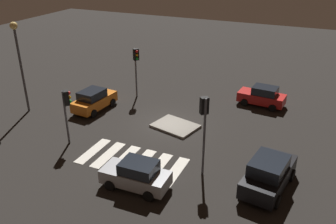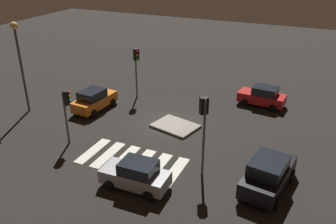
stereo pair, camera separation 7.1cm
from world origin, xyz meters
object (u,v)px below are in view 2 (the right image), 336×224
at_px(car_black, 268,174).
at_px(traffic_light_east, 204,117).
at_px(traffic_island, 175,126).
at_px(traffic_light_west, 136,61).
at_px(car_orange, 94,100).
at_px(car_silver, 136,175).
at_px(car_red, 262,96).
at_px(street_lamp, 19,51).
at_px(traffic_light_south, 67,104).

relative_size(car_black, traffic_light_east, 0.97).
bearing_deg(traffic_island, traffic_light_west, 143.41).
bearing_deg(car_orange, car_black, -103.41).
relative_size(car_black, car_silver, 1.21).
bearing_deg(car_red, car_black, 107.43).
bearing_deg(traffic_island, car_orange, 178.51).
height_order(car_black, car_orange, car_black).
height_order(car_red, car_silver, same).
distance_m(car_red, street_lamp, 19.37).
relative_size(car_black, street_lamp, 0.65).
bearing_deg(car_orange, car_silver, -128.86).
distance_m(traffic_island, car_black, 8.72).
distance_m(car_black, traffic_light_south, 13.04).
xyz_separation_m(traffic_light_south, traffic_light_east, (9.14, 0.26, 0.75)).
bearing_deg(car_orange, traffic_light_west, -22.56).
height_order(traffic_island, traffic_light_west, traffic_light_west).
bearing_deg(traffic_light_east, car_black, -130.47).
relative_size(car_silver, traffic_light_south, 1.02).
distance_m(car_orange, traffic_light_west, 4.82).
bearing_deg(car_black, car_orange, 80.55).
distance_m(car_orange, traffic_light_south, 5.70).
relative_size(traffic_island, car_black, 0.77).
bearing_deg(traffic_light_west, car_silver, -22.91).
height_order(car_red, traffic_light_east, traffic_light_east).
bearing_deg(car_orange, street_lamp, 121.10).
relative_size(car_orange, traffic_light_east, 0.85).
height_order(car_orange, street_lamp, street_lamp).
relative_size(traffic_island, traffic_light_east, 0.74).
height_order(car_red, traffic_light_west, traffic_light_west).
height_order(traffic_light_south, traffic_light_east, traffic_light_east).
relative_size(traffic_light_south, traffic_light_west, 0.87).
distance_m(traffic_light_south, street_lamp, 7.19).
height_order(traffic_island, traffic_light_south, traffic_light_south).
height_order(traffic_island, car_silver, car_silver).
height_order(car_black, car_red, car_black).
distance_m(traffic_island, traffic_light_east, 6.85).
distance_m(car_red, traffic_light_south, 15.66).
relative_size(traffic_light_east, traffic_light_west, 1.10).
distance_m(car_black, street_lamp, 19.77).
xyz_separation_m(traffic_island, street_lamp, (-11.85, -2.15, 4.78)).
distance_m(car_black, traffic_light_west, 15.36).
xyz_separation_m(traffic_light_east, traffic_light_west, (-8.86, 8.52, -0.32)).
bearing_deg(street_lamp, car_black, -7.15).
relative_size(car_red, traffic_light_south, 1.04).
distance_m(traffic_light_west, street_lamp, 9.09).
xyz_separation_m(traffic_light_east, street_lamp, (-15.47, 2.48, 1.27)).
bearing_deg(car_red, traffic_light_south, 52.72).
xyz_separation_m(traffic_island, car_red, (4.98, 6.55, 0.72)).
xyz_separation_m(traffic_island, traffic_light_west, (-5.24, 3.89, 3.19)).
xyz_separation_m(car_orange, street_lamp, (-4.70, -2.34, 4.02)).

